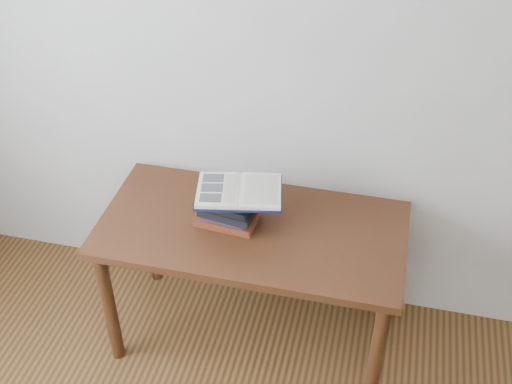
# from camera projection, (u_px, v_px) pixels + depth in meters

# --- Properties ---
(room_shell) EXTENTS (3.54, 3.54, 2.62)m
(room_shell) POSITION_uv_depth(u_px,v_px,m) (23.00, 322.00, 1.07)
(room_shell) COLOR #A6A59D
(room_shell) RESTS_ON ground
(desk) EXTENTS (1.29, 0.64, 0.69)m
(desk) POSITION_uv_depth(u_px,v_px,m) (252.00, 244.00, 2.75)
(desk) COLOR #431F10
(desk) RESTS_ON ground
(book_stack) EXTENTS (0.27, 0.21, 0.15)m
(book_stack) POSITION_uv_depth(u_px,v_px,m) (228.00, 208.00, 2.67)
(book_stack) COLOR #5D2417
(book_stack) RESTS_ON desk
(open_book) EXTENTS (0.39, 0.31, 0.03)m
(open_book) POSITION_uv_depth(u_px,v_px,m) (239.00, 191.00, 2.61)
(open_book) COLOR black
(open_book) RESTS_ON book_stack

